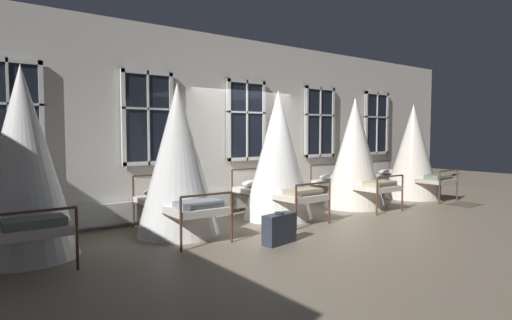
{
  "coord_description": "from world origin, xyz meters",
  "views": [
    {
      "loc": [
        -5.11,
        -5.97,
        1.61
      ],
      "look_at": [
        -0.56,
        0.1,
        1.13
      ],
      "focal_mm": 29.59,
      "sensor_mm": 36.0,
      "label": 1
    }
  ],
  "objects_px": {
    "cot_second": "(178,161)",
    "cot_third": "(278,157)",
    "suitcase_dark": "(279,229)",
    "cot_fourth": "(354,154)",
    "cot_first": "(23,164)",
    "cot_fifth": "(412,152)"
  },
  "relations": [
    {
      "from": "cot_first",
      "to": "cot_fifth",
      "type": "distance_m",
      "value": 8.6
    },
    {
      "from": "cot_first",
      "to": "cot_second",
      "type": "distance_m",
      "value": 2.17
    },
    {
      "from": "cot_second",
      "to": "cot_fourth",
      "type": "xyz_separation_m",
      "value": [
        4.24,
        -0.01,
        -0.01
      ]
    },
    {
      "from": "cot_third",
      "to": "cot_fifth",
      "type": "height_order",
      "value": "cot_third"
    },
    {
      "from": "cot_third",
      "to": "cot_fourth",
      "type": "distance_m",
      "value": 2.15
    },
    {
      "from": "cot_third",
      "to": "cot_fifth",
      "type": "distance_m",
      "value": 4.34
    },
    {
      "from": "cot_first",
      "to": "cot_second",
      "type": "bearing_deg",
      "value": -90.48
    },
    {
      "from": "cot_fifth",
      "to": "cot_second",
      "type": "bearing_deg",
      "value": 88.61
    },
    {
      "from": "cot_first",
      "to": "cot_fifth",
      "type": "bearing_deg",
      "value": -89.9
    },
    {
      "from": "suitcase_dark",
      "to": "cot_fourth",
      "type": "bearing_deg",
      "value": 13.02
    },
    {
      "from": "cot_fourth",
      "to": "suitcase_dark",
      "type": "relative_size",
      "value": 4.09
    },
    {
      "from": "cot_third",
      "to": "suitcase_dark",
      "type": "height_order",
      "value": "cot_third"
    },
    {
      "from": "cot_second",
      "to": "cot_fifth",
      "type": "xyz_separation_m",
      "value": [
        6.43,
        -0.01,
        -0.04
      ]
    },
    {
      "from": "cot_second",
      "to": "suitcase_dark",
      "type": "height_order",
      "value": "cot_second"
    },
    {
      "from": "cot_fifth",
      "to": "suitcase_dark",
      "type": "bearing_deg",
      "value": 103.05
    },
    {
      "from": "cot_fourth",
      "to": "suitcase_dark",
      "type": "xyz_separation_m",
      "value": [
        -3.33,
        -1.42,
        -0.94
      ]
    },
    {
      "from": "cot_second",
      "to": "cot_third",
      "type": "xyz_separation_m",
      "value": [
        2.1,
        0.04,
        0.0
      ]
    },
    {
      "from": "cot_second",
      "to": "cot_fourth",
      "type": "bearing_deg",
      "value": -88.69
    },
    {
      "from": "cot_fifth",
      "to": "suitcase_dark",
      "type": "relative_size",
      "value": 4.0
    },
    {
      "from": "cot_first",
      "to": "cot_fourth",
      "type": "xyz_separation_m",
      "value": [
        6.41,
        -0.04,
        -0.05
      ]
    },
    {
      "from": "cot_fourth",
      "to": "suitcase_dark",
      "type": "height_order",
      "value": "cot_fourth"
    },
    {
      "from": "cot_third",
      "to": "cot_fifth",
      "type": "relative_size",
      "value": 1.03
    }
  ]
}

